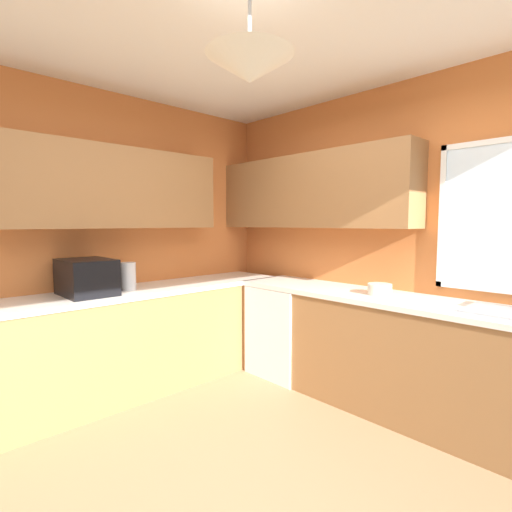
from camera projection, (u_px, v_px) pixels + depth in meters
The scene contains 8 objects.
ground_plane at pixel (250, 500), 2.09m from camera, with size 8.99×8.99×0.00m, color #997A56.
room_shell at pixel (234, 172), 2.94m from camera, with size 4.21×3.79×2.73m.
counter_run_left at pixel (113, 345), 3.31m from camera, with size 0.65×3.40×0.91m.
counter_run_back at pixel (415, 359), 2.95m from camera, with size 3.30×0.65×0.91m.
dishwasher at pixel (287, 329), 3.86m from camera, with size 0.60×0.60×0.87m, color white.
microwave at pixel (87, 277), 3.12m from camera, with size 0.48×0.36×0.29m, color black.
kettle at pixel (128, 276), 3.34m from camera, with size 0.13×0.13×0.24m, color #B7B7BC.
bowl at pixel (380, 289), 3.13m from camera, with size 0.19×0.19×0.09m, color beige.
Camera 1 is at (1.45, -1.34, 1.50)m, focal length 27.16 mm.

